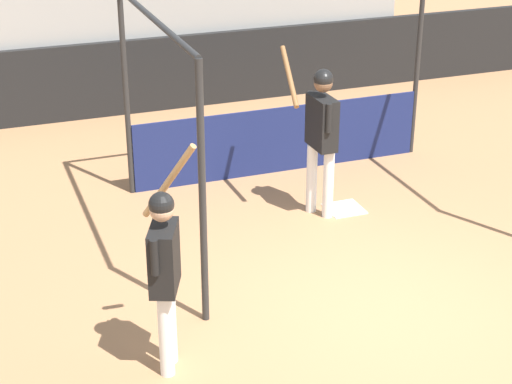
{
  "coord_description": "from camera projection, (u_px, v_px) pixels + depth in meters",
  "views": [
    {
      "loc": [
        -3.74,
        -6.38,
        4.61
      ],
      "look_at": [
        -0.97,
        1.07,
        1.01
      ],
      "focal_mm": 60.0,
      "sensor_mm": 36.0,
      "label": 1
    }
  ],
  "objects": [
    {
      "name": "batting_cage",
      "position": [
        298.0,
        107.0,
        10.84
      ],
      "size": [
        4.21,
        3.3,
        2.67
      ],
      "color": "#282828",
      "rests_on": "ground"
    },
    {
      "name": "bleacher_section",
      "position": [
        168.0,
        17.0,
        14.94
      ],
      "size": [
        7.6,
        2.4,
        2.49
      ],
      "color": "#9E9E99",
      "rests_on": "ground"
    },
    {
      "name": "outfield_wall",
      "position": [
        190.0,
        71.0,
        14.13
      ],
      "size": [
        24.0,
        0.12,
        1.21
      ],
      "color": "black",
      "rests_on": "ground"
    },
    {
      "name": "player_waiting",
      "position": [
        164.0,
        265.0,
        7.28
      ],
      "size": [
        0.56,
        0.81,
        2.06
      ],
      "rotation": [
        0.0,
        0.0,
        1.17
      ],
      "color": "white",
      "rests_on": "ground"
    },
    {
      "name": "home_plate",
      "position": [
        344.0,
        209.0,
        10.7
      ],
      "size": [
        0.44,
        0.44,
        0.02
      ],
      "color": "white",
      "rests_on": "ground"
    },
    {
      "name": "ground_plane",
      "position": [
        384.0,
        311.0,
        8.54
      ],
      "size": [
        60.0,
        60.0,
        0.0
      ],
      "primitive_type": "plane",
      "color": "#A8754C"
    },
    {
      "name": "player_batter",
      "position": [
        321.0,
        128.0,
        10.13
      ],
      "size": [
        0.53,
        0.94,
        2.0
      ],
      "rotation": [
        0.0,
        0.0,
        1.59
      ],
      "color": "white",
      "rests_on": "ground"
    }
  ]
}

